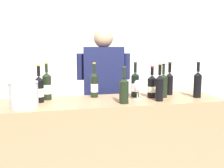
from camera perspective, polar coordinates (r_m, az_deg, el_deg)
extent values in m
cube|color=beige|center=(5.07, -6.81, 7.25)|extent=(8.00, 0.10, 2.80)
cube|color=#9E7A56|center=(2.71, -0.05, -13.60)|extent=(2.06, 0.58, 0.99)
cylinder|color=black|center=(2.41, 2.47, -1.73)|extent=(0.08, 0.08, 0.19)
cone|color=black|center=(2.40, 2.49, 0.89)|extent=(0.08, 0.08, 0.03)
cylinder|color=black|center=(2.39, 2.50, 2.29)|extent=(0.03, 0.03, 0.09)
cylinder|color=#333338|center=(2.38, 2.51, 3.50)|extent=(0.03, 0.03, 0.01)
cylinder|color=black|center=(2.69, 8.19, -0.86)|extent=(0.08, 0.08, 0.18)
cone|color=black|center=(2.67, 8.24, 1.45)|extent=(0.08, 0.08, 0.04)
cylinder|color=black|center=(2.67, 8.26, 2.62)|extent=(0.03, 0.03, 0.07)
cylinder|color=maroon|center=(2.66, 8.28, 3.53)|extent=(0.03, 0.03, 0.01)
cylinder|color=#F1E2C6|center=(2.69, 8.18, -1.06)|extent=(0.08, 0.08, 0.06)
cylinder|color=black|center=(2.71, 4.77, -0.43)|extent=(0.08, 0.08, 0.21)
cone|color=black|center=(2.70, 4.80, 2.05)|extent=(0.08, 0.08, 0.03)
cylinder|color=black|center=(2.69, 4.82, 3.32)|extent=(0.03, 0.03, 0.09)
cylinder|color=#333338|center=(2.69, 4.83, 4.42)|extent=(0.03, 0.03, 0.01)
cylinder|color=silver|center=(2.72, 4.77, -0.65)|extent=(0.08, 0.08, 0.08)
cylinder|color=black|center=(2.79, 17.16, -0.48)|extent=(0.07, 0.07, 0.22)
cone|color=black|center=(2.77, 17.27, 2.07)|extent=(0.07, 0.07, 0.03)
cylinder|color=black|center=(2.77, 17.33, 3.26)|extent=(0.03, 0.03, 0.08)
cylinder|color=black|center=(2.76, 17.37, 4.23)|extent=(0.03, 0.03, 0.01)
cylinder|color=black|center=(2.54, 9.72, -1.22)|extent=(0.07, 0.07, 0.20)
cone|color=black|center=(2.53, 9.79, 1.44)|extent=(0.07, 0.07, 0.04)
cylinder|color=black|center=(2.52, 9.83, 2.90)|extent=(0.03, 0.03, 0.09)
cylinder|color=#B79333|center=(2.51, 9.86, 4.09)|extent=(0.03, 0.03, 0.01)
cylinder|color=black|center=(2.68, -3.64, -0.56)|extent=(0.07, 0.07, 0.21)
cone|color=black|center=(2.67, -3.67, 2.03)|extent=(0.07, 0.07, 0.04)
cylinder|color=black|center=(2.66, -3.68, 3.31)|extent=(0.03, 0.03, 0.08)
cylinder|color=#B79333|center=(2.66, -3.69, 4.31)|extent=(0.03, 0.03, 0.01)
cylinder|color=silver|center=(2.68, -3.64, -0.78)|extent=(0.07, 0.07, 0.08)
cylinder|color=black|center=(2.53, -14.72, -1.46)|extent=(0.08, 0.08, 0.20)
cone|color=black|center=(2.51, -14.82, 1.16)|extent=(0.08, 0.08, 0.04)
cylinder|color=black|center=(2.51, -14.88, 2.58)|extent=(0.03, 0.03, 0.09)
cylinder|color=#B79333|center=(2.50, -14.92, 3.75)|extent=(0.03, 0.03, 0.01)
cylinder|color=silver|center=(2.53, -14.71, -1.69)|extent=(0.08, 0.08, 0.08)
cylinder|color=black|center=(2.72, 10.47, -0.64)|extent=(0.08, 0.08, 0.20)
cone|color=black|center=(2.70, 10.54, 1.73)|extent=(0.08, 0.08, 0.03)
cylinder|color=black|center=(2.69, 10.57, 2.94)|extent=(0.03, 0.03, 0.09)
cylinder|color=black|center=(2.69, 10.60, 4.00)|extent=(0.03, 0.03, 0.01)
cylinder|color=black|center=(2.87, 11.69, -0.28)|extent=(0.07, 0.07, 0.19)
cone|color=black|center=(2.86, 11.76, 1.96)|extent=(0.07, 0.07, 0.04)
cylinder|color=black|center=(2.85, 11.80, 3.27)|extent=(0.03, 0.03, 0.09)
cylinder|color=#333338|center=(2.85, 11.84, 4.34)|extent=(0.04, 0.04, 0.01)
cylinder|color=black|center=(2.63, -13.23, -0.79)|extent=(0.08, 0.08, 0.22)
cone|color=black|center=(2.62, -13.32, 1.95)|extent=(0.08, 0.08, 0.03)
cylinder|color=black|center=(2.61, -13.36, 3.19)|extent=(0.03, 0.03, 0.08)
cylinder|color=#B79333|center=(2.61, -13.40, 4.19)|extent=(0.03, 0.03, 0.01)
cylinder|color=silver|center=(2.64, -13.22, -1.03)|extent=(0.08, 0.08, 0.09)
cylinder|color=silver|center=(2.60, 5.22, -3.14)|extent=(0.08, 0.08, 0.00)
cylinder|color=silver|center=(2.59, 5.23, -2.32)|extent=(0.01, 0.01, 0.07)
ellipsoid|color=silver|center=(2.58, 5.25, -0.43)|extent=(0.07, 0.07, 0.11)
ellipsoid|color=maroon|center=(2.58, 5.25, -0.87)|extent=(0.06, 0.06, 0.04)
cylinder|color=silver|center=(2.36, -17.70, -2.23)|extent=(0.23, 0.23, 0.21)
torus|color=silver|center=(2.34, -17.82, 0.34)|extent=(0.24, 0.24, 0.01)
cube|color=black|center=(3.29, -1.68, -10.44)|extent=(0.43, 0.30, 0.89)
cube|color=#191E47|center=(3.13, -1.74, 2.35)|extent=(0.47, 0.31, 0.58)
sphere|color=tan|center=(3.11, -1.78, 9.41)|extent=(0.21, 0.21, 0.21)
cylinder|color=#191E47|center=(3.14, 3.00, 3.64)|extent=(0.08, 0.08, 0.29)
cylinder|color=#191E47|center=(3.12, -6.54, 3.56)|extent=(0.08, 0.08, 0.29)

